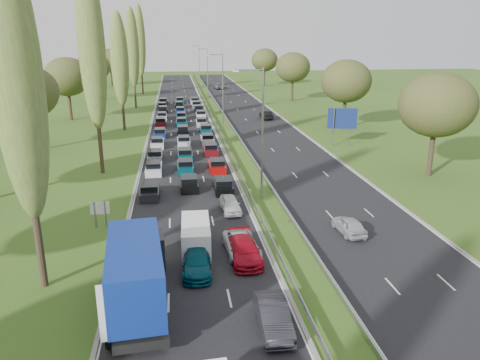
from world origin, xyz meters
TOP-DOWN VIEW (x-y plane):
  - ground at (4.50, 80.00)m, footprint 260.00×260.00m
  - near_carriageway at (-2.25, 82.50)m, footprint 10.50×215.00m
  - far_carriageway at (11.25, 82.50)m, footprint 10.50×215.00m
  - central_reservation at (4.50, 82.50)m, footprint 2.36×215.00m
  - lamp_columns at (4.50, 78.00)m, footprint 0.18×140.18m
  - poplar_row at (-11.50, 68.17)m, footprint 2.80×127.80m
  - woodland_left at (-22.00, 62.63)m, footprint 8.00×166.00m
  - woodland_right at (24.00, 66.67)m, footprint 8.00×153.00m
  - traffic_queue_fill at (-2.26, 77.52)m, footprint 9.09×68.83m
  - near_car_2 at (-5.61, 29.25)m, footprint 2.68×5.13m
  - near_car_7 at (-2.20, 29.50)m, footprint 2.04×4.61m
  - near_car_8 at (-2.28, 33.03)m, footprint 1.70×4.09m
  - near_car_9 at (1.43, 22.78)m, footprint 1.60×4.40m
  - near_car_10 at (1.01, 31.69)m, footprint 2.45×4.82m
  - near_car_11 at (1.07, 30.77)m, footprint 2.14×4.97m
  - near_car_12 at (1.22, 40.02)m, footprint 1.76×3.92m
  - far_car_0 at (9.71, 34.08)m, footprint 1.87×3.99m
  - far_car_1 at (13.23, 86.01)m, footprint 1.88×4.66m
  - far_car_2 at (9.53, 138.49)m, footprint 2.77×5.70m
  - blue_lorry at (-5.61, 25.86)m, footprint 2.76×9.94m
  - white_van_rear at (-2.09, 33.09)m, footprint 1.97×5.01m
  - info_sign at (-9.40, 37.99)m, footprint 1.50×0.16m
  - direction_sign at (19.40, 63.27)m, footprint 3.94×0.90m

SIDE VIEW (x-z plane):
  - ground at x=4.50m, z-range 0.00..0.00m
  - near_carriageway at x=-2.25m, z-range -0.02..0.02m
  - far_carriageway at x=11.25m, z-range -0.02..0.02m
  - traffic_queue_fill at x=-2.26m, z-range 0.04..0.84m
  - central_reservation at x=4.50m, z-range 0.39..0.71m
  - near_car_12 at x=1.22m, z-range 0.02..1.33m
  - near_car_10 at x=1.01m, z-range 0.02..1.33m
  - near_car_7 at x=-2.20m, z-range 0.02..1.34m
  - far_car_0 at x=9.71m, z-range 0.02..1.34m
  - near_car_2 at x=-5.61m, z-range 0.02..1.40m
  - near_car_8 at x=-2.28m, z-range 0.02..1.40m
  - near_car_11 at x=1.07m, z-range 0.02..1.45m
  - near_car_9 at x=1.43m, z-range 0.02..1.46m
  - far_car_1 at x=13.23m, z-range 0.02..1.53m
  - far_car_2 at x=9.53m, z-range 0.02..1.58m
  - white_van_rear at x=-2.09m, z-range 0.03..2.04m
  - info_sign at x=-9.40m, z-range 0.32..2.42m
  - blue_lorry at x=-5.61m, z-range 0.06..4.26m
  - direction_sign at x=19.40m, z-range 0.97..6.17m
  - lamp_columns at x=4.50m, z-range 0.00..12.00m
  - woodland_right at x=24.00m, z-range 2.13..13.23m
  - woodland_left at x=-22.00m, z-range 2.13..13.23m
  - poplar_row at x=-11.50m, z-range 1.17..23.61m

